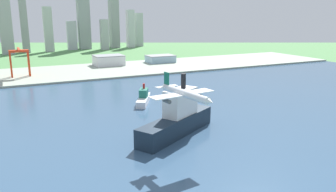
{
  "coord_description": "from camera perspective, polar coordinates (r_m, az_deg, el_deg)",
  "views": [
    {
      "loc": [
        -100.51,
        2.16,
        82.44
      ],
      "look_at": [
        -15.28,
        177.73,
        34.78
      ],
      "focal_mm": 35.93,
      "sensor_mm": 36.0,
      "label": 1
    }
  ],
  "objects": [
    {
      "name": "warehouse_main",
      "position": [
        551.04,
        -10.04,
        6.01
      ],
      "size": [
        46.3,
        35.47,
        15.98
      ],
      "color": "white",
      "rests_on": "industrial_pier"
    },
    {
      "name": "ferry_boat",
      "position": [
        318.95,
        -4.18,
        -0.36
      ],
      "size": [
        27.25,
        39.25,
        18.19
      ],
      "color": "white",
      "rests_on": "water_bay"
    },
    {
      "name": "distant_skyline",
      "position": [
        825.27,
        -16.83,
        11.89
      ],
      "size": [
        390.54,
        73.02,
        155.34
      ],
      "color": "#9EA4A0",
      "rests_on": "ground"
    },
    {
      "name": "industrial_pier",
      "position": [
        504.66,
        -14.1,
        4.05
      ],
      "size": [
        840.0,
        140.0,
        2.5
      ],
      "primitive_type": "cube",
      "color": "#9BA794",
      "rests_on": "ground"
    },
    {
      "name": "port_crane_red",
      "position": [
        478.6,
        -23.93,
        6.21
      ],
      "size": [
        24.08,
        42.25,
        37.46
      ],
      "color": "red",
      "rests_on": "industrial_pier"
    },
    {
      "name": "warehouse_annex",
      "position": [
        575.62,
        -1.3,
        6.35
      ],
      "size": [
        46.28,
        31.59,
        12.11
      ],
      "color": "#99BCD1",
      "rests_on": "industrial_pier"
    },
    {
      "name": "ground_plane",
      "position": [
        324.97,
        -7.01,
        -1.08
      ],
      "size": [
        2400.0,
        2400.0,
        0.0
      ],
      "primitive_type": "plane",
      "color": "#51884D"
    },
    {
      "name": "water_bay",
      "position": [
        271.02,
        -2.85,
        -3.99
      ],
      "size": [
        840.0,
        360.0,
        0.15
      ],
      "primitive_type": "cube",
      "color": "#385675",
      "rests_on": "ground"
    },
    {
      "name": "airplane_landing",
      "position": [
        185.36,
        2.85,
        0.36
      ],
      "size": [
        40.35,
        45.07,
        13.35
      ],
      "color": "white"
    },
    {
      "name": "cargo_ship",
      "position": [
        235.16,
        1.64,
        -3.81
      ],
      "size": [
        72.3,
        49.95,
        42.14
      ],
      "color": "#192838",
      "rests_on": "water_bay"
    }
  ]
}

